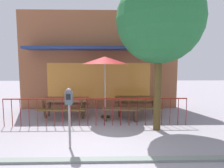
{
  "coord_description": "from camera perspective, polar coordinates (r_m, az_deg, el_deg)",
  "views": [
    {
      "loc": [
        0.41,
        -4.56,
        2.12
      ],
      "look_at": [
        0.57,
        2.19,
        1.42
      ],
      "focal_mm": 30.03,
      "sensor_mm": 36.0,
      "label": 1
    }
  ],
  "objects": [
    {
      "name": "pub_storefront",
      "position": [
        9.15,
        -3.94,
        7.18
      ],
      "size": [
        7.53,
        1.5,
        4.63
      ],
      "color": "brown",
      "rests_on": "ground"
    },
    {
      "name": "curb_edge",
      "position": [
        4.49,
        -6.92,
        -22.31
      ],
      "size": [
        10.54,
        0.2,
        0.11
      ],
      "primitive_type": "cube",
      "color": "gray",
      "rests_on": "ground"
    },
    {
      "name": "street_tree",
      "position": [
        6.28,
        14.23,
        18.25
      ],
      "size": [
        2.7,
        2.7,
        4.84
      ],
      "color": "#4E3D1C",
      "rests_on": "ground"
    },
    {
      "name": "ground",
      "position": [
        5.05,
        -6.2,
        -18.96
      ],
      "size": [
        40.0,
        40.0,
        0.0
      ],
      "primitive_type": "plane",
      "color": "gray"
    },
    {
      "name": "parking_meter_near",
      "position": [
        4.77,
        -12.96,
        -5.47
      ],
      "size": [
        0.18,
        0.17,
        1.54
      ],
      "color": "gray",
      "rests_on": "ground"
    },
    {
      "name": "patio_bench",
      "position": [
        7.11,
        2.52,
        -8.45
      ],
      "size": [
        1.43,
        0.5,
        0.48
      ],
      "color": "brown",
      "rests_on": "ground"
    },
    {
      "name": "picnic_table_right",
      "position": [
        7.86,
        7.64,
        -5.17
      ],
      "size": [
        1.81,
        1.37,
        0.79
      ],
      "color": "brown",
      "rests_on": "ground"
    },
    {
      "name": "patio_fence_front",
      "position": [
        6.53,
        -4.94,
        -6.99
      ],
      "size": [
        6.35,
        0.04,
        0.97
      ],
      "color": "maroon",
      "rests_on": "ground"
    },
    {
      "name": "picnic_table_left",
      "position": [
        7.77,
        -14.11,
        -5.43
      ],
      "size": [
        1.85,
        1.43,
        0.79
      ],
      "color": "brown",
      "rests_on": "ground"
    },
    {
      "name": "patio_umbrella",
      "position": [
        7.38,
        -2.15,
        7.08
      ],
      "size": [
        1.83,
        1.83,
        2.44
      ],
      "color": "black",
      "rests_on": "ground"
    }
  ]
}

